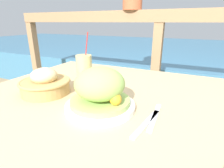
{
  "coord_description": "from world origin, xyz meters",
  "views": [
    {
      "loc": [
        0.27,
        -0.58,
        0.99
      ],
      "look_at": [
        -0.0,
        -0.01,
        0.76
      ],
      "focal_mm": 28.0,
      "sensor_mm": 36.0,
      "label": 1
    }
  ],
  "objects": [
    {
      "name": "fork",
      "position": [
        0.19,
        -0.08,
        0.7
      ],
      "size": [
        0.02,
        0.18,
        0.0
      ],
      "color": "silver",
      "rests_on": "patio_table"
    },
    {
      "name": "knife",
      "position": [
        0.17,
        -0.13,
        0.7
      ],
      "size": [
        0.04,
        0.18,
        0.0
      ],
      "color": "silver",
      "rests_on": "patio_table"
    },
    {
      "name": "patio_table",
      "position": [
        0.0,
        0.0,
        0.62
      ],
      "size": [
        1.18,
        0.97,
        0.7
      ],
      "color": "tan",
      "rests_on": "ground_plane"
    },
    {
      "name": "drink_glass",
      "position": [
        -0.19,
        0.08,
        0.77
      ],
      "size": [
        0.07,
        0.07,
        0.25
      ],
      "color": "#DBCC7F",
      "rests_on": "patio_table"
    },
    {
      "name": "salad_plate",
      "position": [
        -0.0,
        -0.11,
        0.77
      ],
      "size": [
        0.24,
        0.24,
        0.15
      ],
      "color": "white",
      "rests_on": "patio_table"
    },
    {
      "name": "bread_basket",
      "position": [
        -0.28,
        -0.08,
        0.74
      ],
      "size": [
        0.21,
        0.21,
        0.11
      ],
      "color": "tan",
      "rests_on": "patio_table"
    },
    {
      "name": "sea_backdrop",
      "position": [
        0.0,
        3.33,
        0.25
      ],
      "size": [
        12.0,
        4.0,
        0.49
      ],
      "color": "teal",
      "rests_on": "ground_plane"
    },
    {
      "name": "railing_fence",
      "position": [
        0.0,
        0.83,
        0.81
      ],
      "size": [
        2.8,
        0.08,
        1.08
      ],
      "color": "#937551",
      "rests_on": "ground_plane"
    }
  ]
}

